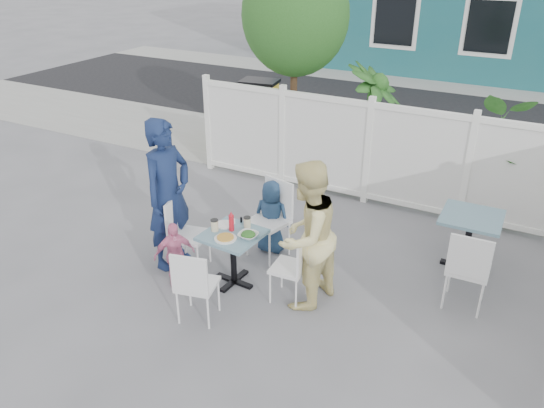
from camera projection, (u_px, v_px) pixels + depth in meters
The scene contains 28 objects.
ground at pixel (291, 275), 6.52m from camera, with size 80.00×80.00×0.00m, color slate.
near_sidewalk at pixel (384, 169), 9.51m from camera, with size 24.00×2.60×0.01m, color gray.
street at pixel (432, 116), 12.43m from camera, with size 24.00×5.00×0.01m, color black.
far_sidewalk at pixel (458, 87), 14.88m from camera, with size 24.00×1.60×0.01m, color gray.
fence_back at pixel (368, 155), 8.02m from camera, with size 5.86×0.08×1.60m.
tree at pixel (295, 16), 8.64m from camera, with size 1.80×1.62×3.59m.
utility_cabinet at pixel (260, 113), 10.53m from camera, with size 0.65×0.47×1.21m, color gold.
potted_shrub_a at pixel (370, 127), 8.57m from camera, with size 1.11×1.11×1.98m, color #21551B.
potted_shrub_b at pixel (502, 162), 7.71m from camera, with size 1.44×1.25×1.60m, color #21551B.
main_table at pixel (233, 245), 6.16m from camera, with size 0.68×0.68×0.67m.
spare_table at pixel (470, 228), 6.41m from camera, with size 0.71×0.71×0.74m.
chair_left at pixel (183, 229), 6.47m from camera, with size 0.48×0.50×0.93m.
chair_right at pixel (295, 263), 5.86m from camera, with size 0.40×0.41×0.85m.
chair_back at pixel (273, 213), 6.74m from camera, with size 0.56×0.54×1.01m.
chair_near at pixel (194, 282), 5.51m from camera, with size 0.48×0.47×0.88m.
chair_spare at pixel (468, 266), 5.69m from camera, with size 0.45×0.44×0.97m.
man at pixel (168, 195), 6.37m from camera, with size 0.69×0.46×1.90m, color #15234A.
woman at pixel (306, 236), 5.69m from camera, with size 0.83×0.65×1.70m, color yellow.
boy at pixel (272, 217), 6.84m from camera, with size 0.49×0.32×0.99m, color navy.
toddler at pixel (174, 255), 6.17m from camera, with size 0.49×0.20×0.83m, color pink.
plate_main at pixel (225, 238), 5.97m from camera, with size 0.26×0.26×0.02m, color white.
plate_side at pixel (224, 225), 6.27m from camera, with size 0.22×0.22×0.01m, color white.
salad_bowl at pixel (248, 235), 6.00m from camera, with size 0.22×0.22×0.05m, color white.
coffee_cup_a at pixel (215, 226), 6.12m from camera, with size 0.09×0.09×0.13m, color beige.
coffee_cup_b at pixel (247, 223), 6.19m from camera, with size 0.08×0.08×0.12m, color beige.
ketchup_bottle at pixel (231, 223), 6.11m from camera, with size 0.06×0.06×0.20m, color red.
salt_shaker at pixel (234, 221), 6.29m from camera, with size 0.03×0.03×0.06m, color white.
pepper_shaker at pixel (241, 220), 6.32m from camera, with size 0.03×0.03×0.07m, color black.
Camera 1 is at (2.36, -4.90, 3.70)m, focal length 35.00 mm.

